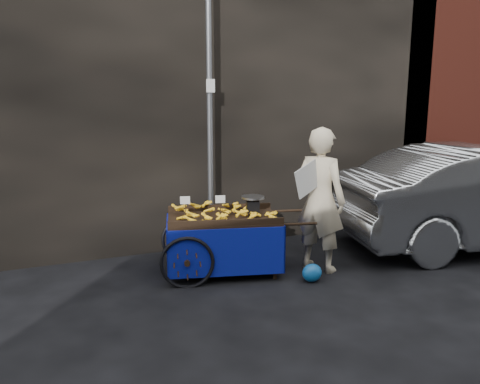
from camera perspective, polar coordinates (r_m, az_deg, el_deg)
name	(u,v)px	position (r m, az deg, el deg)	size (l,w,h in m)	color
ground	(222,288)	(5.73, -2.15, -11.58)	(80.00, 80.00, 0.00)	black
building_wall	(190,82)	(7.88, -6.17, 13.23)	(13.50, 2.00, 5.00)	black
street_pole	(210,115)	(6.61, -3.71, 9.38)	(0.12, 0.10, 4.00)	slate
banana_cart	(220,223)	(6.03, -2.50, -3.81)	(2.10, 1.31, 1.06)	black
vendor	(320,200)	(6.14, 9.73, -0.93)	(0.88, 0.82, 1.88)	beige
plastic_bag	(312,273)	(5.93, 8.77, -9.71)	(0.25, 0.20, 0.23)	#165DA8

